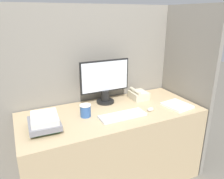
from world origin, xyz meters
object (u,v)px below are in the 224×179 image
Objects in this scene: monitor at (105,82)px; mouse at (151,109)px; coffee_cup at (85,111)px; keyboard at (123,116)px; book_stack at (44,122)px; desk_telephone at (138,95)px.

mouse is at bearing -51.73° from monitor.
mouse is (0.29, -0.37, -0.20)m from monitor.
keyboard is at bearing -26.43° from coffee_cup.
book_stack is at bearing 175.29° from mouse.
keyboard is 0.66m from book_stack.
keyboard is at bearing 178.52° from mouse.
book_stack reaches higher than mouse.
book_stack reaches higher than keyboard.
monitor is 1.78× the size of book_stack.
coffee_cup is at bearing 165.28° from mouse.
coffee_cup is 0.61× the size of desk_telephone.
coffee_cup is 0.66m from desk_telephone.
desk_telephone is at bearing 13.19° from book_stack.
monitor is 0.73m from book_stack.
monitor reaches higher than desk_telephone.
monitor is 0.42m from keyboard.
keyboard is 0.46m from desk_telephone.
desk_telephone reaches higher than coffee_cup.
monitor is at bearing 128.27° from mouse.
keyboard is 6.53× the size of mouse.
keyboard is at bearing -89.07° from monitor.
monitor is 0.51m from mouse.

